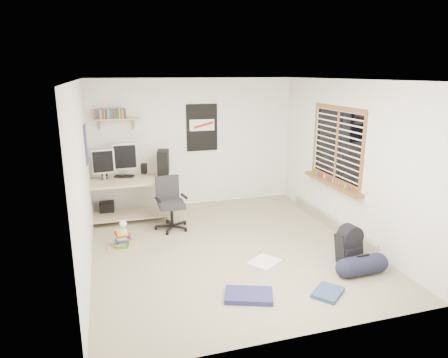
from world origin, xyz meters
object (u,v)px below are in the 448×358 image
object	(u,v)px
backpack	(349,249)
book_stack	(123,237)
desk	(124,201)
office_chair	(171,202)
duffel_bag	(362,265)

from	to	relation	value
backpack	book_stack	distance (m)	3.36
desk	office_chair	distance (m)	1.00
office_chair	duffel_bag	distance (m)	3.18
desk	office_chair	size ratio (longest dim) A/B	1.88
duffel_bag	book_stack	world-z (taller)	duffel_bag
office_chair	book_stack	world-z (taller)	office_chair
desk	backpack	world-z (taller)	desk
office_chair	backpack	size ratio (longest dim) A/B	2.02
desk	book_stack	xyz separation A→B (m)	(-0.10, -1.15, -0.21)
desk	office_chair	bearing A→B (deg)	-26.80
backpack	duffel_bag	distance (m)	0.38
backpack	duffel_bag	xyz separation A→B (m)	(-0.05, -0.38, -0.06)
backpack	office_chair	bearing A→B (deg)	132.52
office_chair	backpack	distance (m)	2.94
book_stack	desk	bearing A→B (deg)	84.96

